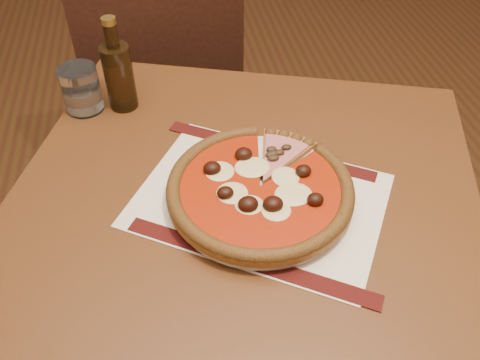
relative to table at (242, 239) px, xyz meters
name	(u,v)px	position (x,y,z in m)	size (l,w,h in m)	color
table	(242,239)	(0.00, 0.00, 0.00)	(1.02, 1.02, 0.75)	brown
chair_far	(162,91)	(-0.11, 0.71, -0.13)	(0.48, 0.48, 0.90)	black
placemat	(260,200)	(0.03, 0.00, 0.10)	(0.40, 0.29, 0.00)	silver
plate	(260,196)	(0.03, 0.00, 0.11)	(0.30, 0.30, 0.02)	white
pizza	(260,188)	(0.03, 0.00, 0.13)	(0.31, 0.31, 0.04)	olive
ham_slice	(286,153)	(0.09, 0.08, 0.13)	(0.12, 0.14, 0.02)	olive
water_glass	(81,89)	(-0.27, 0.32, 0.15)	(0.08, 0.08, 0.09)	white
bottle	(119,74)	(-0.19, 0.31, 0.18)	(0.06, 0.06, 0.19)	black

